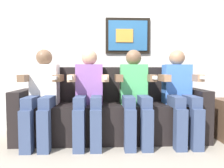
# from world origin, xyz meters

# --- Properties ---
(ground_plane) EXTENTS (6.11, 6.11, 0.00)m
(ground_plane) POSITION_xyz_m (0.00, 0.00, 0.00)
(ground_plane) COLOR #9E9384
(back_wall_assembly) EXTENTS (4.70, 0.10, 2.60)m
(back_wall_assembly) POSITION_xyz_m (0.01, 0.76, 1.30)
(back_wall_assembly) COLOR silver
(back_wall_assembly) RESTS_ON ground_plane
(couch) EXTENTS (2.30, 0.58, 0.90)m
(couch) POSITION_xyz_m (0.00, 0.33, 0.31)
(couch) COLOR black
(couch) RESTS_ON ground_plane
(person_leftmost) EXTENTS (0.46, 0.56, 1.11)m
(person_leftmost) POSITION_xyz_m (-0.81, 0.16, 0.61)
(person_leftmost) COLOR white
(person_leftmost) RESTS_ON ground_plane
(person_left_center) EXTENTS (0.46, 0.56, 1.11)m
(person_left_center) POSITION_xyz_m (-0.27, 0.16, 0.61)
(person_left_center) COLOR #8C59A5
(person_left_center) RESTS_ON ground_plane
(person_right_center) EXTENTS (0.46, 0.56, 1.11)m
(person_right_center) POSITION_xyz_m (0.27, 0.16, 0.61)
(person_right_center) COLOR #4CB266
(person_right_center) RESTS_ON ground_plane
(person_rightmost) EXTENTS (0.46, 0.56, 1.11)m
(person_rightmost) POSITION_xyz_m (0.81, 0.16, 0.61)
(person_rightmost) COLOR #3F72CC
(person_rightmost) RESTS_ON ground_plane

